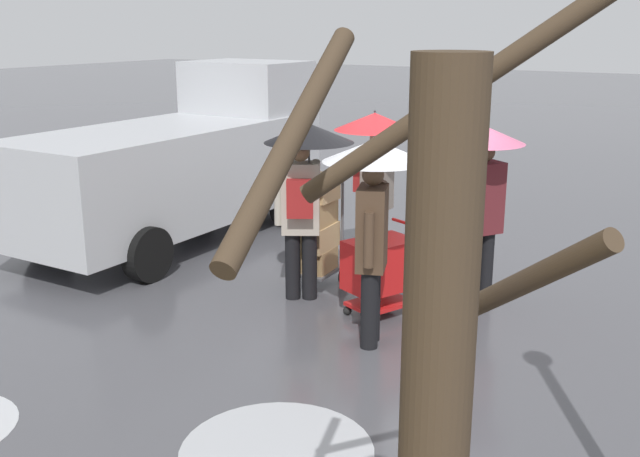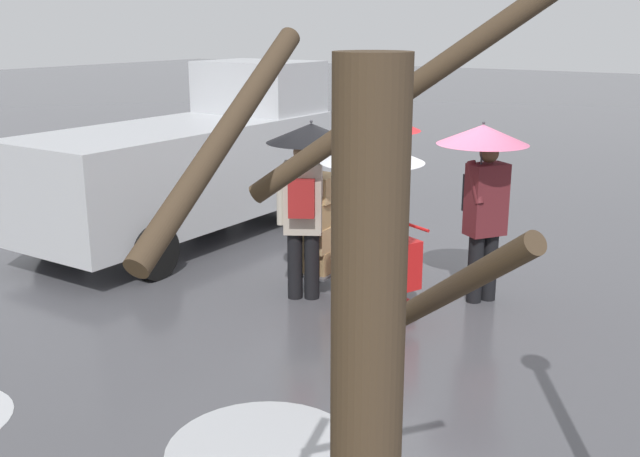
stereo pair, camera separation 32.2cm
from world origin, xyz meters
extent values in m
plane|color=#4C4C51|center=(0.00, 0.00, 0.00)|extent=(90.00, 90.00, 0.00)
cylinder|color=#ADAFB5|center=(-0.92, 3.83, 0.00)|extent=(1.52, 1.52, 0.01)
cube|color=#B7BABF|center=(3.74, -0.19, 1.06)|extent=(1.99, 5.21, 1.40)
cube|color=#B7BABF|center=(3.75, -2.09, 2.18)|extent=(1.85, 1.41, 0.84)
cube|color=black|center=(3.75, -2.81, 1.38)|extent=(1.66, 0.07, 0.63)
cube|color=#232326|center=(3.75, -2.85, 0.32)|extent=(1.96, 0.17, 0.24)
cylinder|color=black|center=(4.73, -1.79, 0.36)|extent=(0.24, 0.72, 0.72)
cylinder|color=black|center=(2.77, -1.80, 0.36)|extent=(0.24, 0.72, 0.72)
cylinder|color=black|center=(4.71, 1.43, 0.36)|extent=(0.24, 0.72, 0.72)
cylinder|color=black|center=(2.75, 1.42, 0.36)|extent=(0.24, 0.72, 0.72)
cube|color=red|center=(-0.31, 0.90, 0.60)|extent=(0.77, 0.90, 0.56)
cube|color=red|center=(-0.31, 0.90, 0.14)|extent=(0.70, 0.81, 0.04)
cylinder|color=red|center=(-0.48, 0.51, 1.00)|extent=(0.55, 0.26, 0.04)
sphere|color=black|center=(-0.39, 1.26, 0.05)|extent=(0.10, 0.10, 0.10)
sphere|color=black|center=(-0.01, 1.10, 0.05)|extent=(0.10, 0.10, 0.10)
sphere|color=black|center=(-0.62, 0.70, 0.05)|extent=(0.10, 0.10, 0.10)
sphere|color=black|center=(-0.24, 0.54, 0.05)|extent=(0.10, 0.10, 0.10)
cube|color=#515156|center=(0.79, 0.50, 0.22)|extent=(0.52, 0.63, 0.03)
cylinder|color=#515156|center=(0.59, 0.18, 0.77)|extent=(0.04, 0.04, 1.10)
cylinder|color=#515156|center=(1.03, 0.21, 0.77)|extent=(0.04, 0.04, 1.10)
cylinder|color=black|center=(0.57, 0.18, 0.10)|extent=(0.06, 0.20, 0.20)
cylinder|color=black|center=(1.05, 0.21, 0.10)|extent=(0.06, 0.20, 0.20)
cube|color=#A37F51|center=(0.79, 0.50, 0.37)|extent=(0.45, 0.50, 0.28)
cube|color=tan|center=(0.79, 0.50, 0.66)|extent=(0.44, 0.60, 0.31)
cube|color=tan|center=(0.79, 0.50, 0.97)|extent=(0.42, 0.58, 0.31)
cube|color=tan|center=(0.79, 0.50, 1.28)|extent=(0.48, 0.43, 0.31)
cylinder|color=black|center=(0.82, 0.97, 0.41)|extent=(0.18, 0.18, 0.82)
cylinder|color=black|center=(0.65, 0.87, 0.41)|extent=(0.18, 0.18, 0.82)
cube|color=#B2A899|center=(0.74, 0.92, 1.24)|extent=(0.52, 0.47, 0.84)
sphere|color=#8C6647|center=(0.74, 0.92, 1.78)|extent=(0.22, 0.22, 0.22)
cylinder|color=#B2A899|center=(0.96, 1.05, 1.19)|extent=(0.10, 0.10, 0.55)
cylinder|color=#B2A899|center=(0.59, 0.81, 1.46)|extent=(0.24, 0.31, 0.50)
cylinder|color=#333338|center=(0.65, 0.87, 1.62)|extent=(0.02, 0.02, 0.86)
cone|color=black|center=(0.65, 0.87, 2.00)|extent=(1.04, 1.04, 0.22)
sphere|color=#333338|center=(0.65, 0.87, 2.13)|extent=(0.04, 0.04, 0.04)
cube|color=maroon|center=(0.64, 1.09, 1.28)|extent=(0.34, 0.29, 0.44)
cylinder|color=black|center=(0.49, -0.64, 0.41)|extent=(0.18, 0.18, 0.82)
cylinder|color=black|center=(0.49, -0.44, 0.41)|extent=(0.18, 0.18, 0.82)
cube|color=slate|center=(0.49, -0.54, 1.24)|extent=(0.28, 0.44, 0.84)
sphere|color=beige|center=(0.49, -0.54, 1.78)|extent=(0.22, 0.22, 0.22)
cylinder|color=slate|center=(0.49, -0.80, 1.19)|extent=(0.10, 0.10, 0.55)
cylinder|color=slate|center=(0.47, -0.36, 1.46)|extent=(0.30, 0.10, 0.50)
cylinder|color=#333338|center=(0.49, -0.44, 1.62)|extent=(0.02, 0.02, 0.86)
cone|color=red|center=(0.49, -0.44, 2.00)|extent=(1.04, 1.04, 0.22)
sphere|color=#333338|center=(0.49, -0.44, 2.13)|extent=(0.04, 0.04, 0.04)
cube|color=maroon|center=(0.69, -0.54, 1.28)|extent=(0.16, 0.30, 0.44)
cylinder|color=black|center=(-0.63, 1.75, 0.41)|extent=(0.18, 0.18, 0.82)
cylinder|color=black|center=(-0.55, 1.56, 0.41)|extent=(0.18, 0.18, 0.82)
cube|color=#473323|center=(-0.59, 1.65, 1.24)|extent=(0.42, 0.51, 0.84)
sphere|color=brown|center=(-0.59, 1.65, 1.78)|extent=(0.22, 0.22, 0.22)
cylinder|color=#473323|center=(-0.68, 1.90, 1.19)|extent=(0.10, 0.10, 0.55)
cylinder|color=#473323|center=(-0.51, 1.49, 1.46)|extent=(0.32, 0.20, 0.50)
cylinder|color=#333338|center=(-0.55, 1.56, 1.62)|extent=(0.02, 0.02, 0.86)
cone|color=white|center=(-0.55, 1.56, 2.00)|extent=(1.04, 1.04, 0.22)
sphere|color=#333338|center=(-0.55, 1.56, 2.13)|extent=(0.04, 0.04, 0.04)
cylinder|color=black|center=(-1.13, -0.28, 0.41)|extent=(0.18, 0.18, 0.82)
cylinder|color=black|center=(-1.02, -0.11, 0.41)|extent=(0.18, 0.18, 0.82)
cube|color=#5B1E23|center=(-1.07, -0.20, 1.24)|extent=(0.48, 0.52, 0.84)
sphere|color=brown|center=(-1.07, -0.20, 1.78)|extent=(0.22, 0.22, 0.22)
cylinder|color=#5B1E23|center=(-1.22, -0.41, 1.19)|extent=(0.10, 0.10, 0.55)
cylinder|color=#5B1E23|center=(-0.99, -0.03, 1.46)|extent=(0.31, 0.25, 0.50)
cylinder|color=#333338|center=(-1.02, -0.11, 1.62)|extent=(0.02, 0.02, 0.86)
cone|color=#E0668E|center=(-1.02, -0.11, 2.00)|extent=(1.04, 1.04, 0.22)
sphere|color=#333338|center=(-1.02, -0.11, 2.13)|extent=(0.04, 0.04, 0.04)
cube|color=black|center=(-0.91, -0.31, 1.28)|extent=(0.30, 0.34, 0.44)
cylinder|color=#423323|center=(-2.87, 5.40, 2.95)|extent=(1.14, 0.48, 0.87)
cylinder|color=#423323|center=(-3.24, 5.63, 2.36)|extent=(0.68, 0.44, 0.55)
cylinder|color=#423323|center=(-2.57, 6.03, 2.86)|extent=(0.28, 1.05, 0.67)
camera|label=1|loc=(-3.91, 8.03, 3.21)|focal=42.02mm
camera|label=2|loc=(-4.18, 7.86, 3.21)|focal=42.02mm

